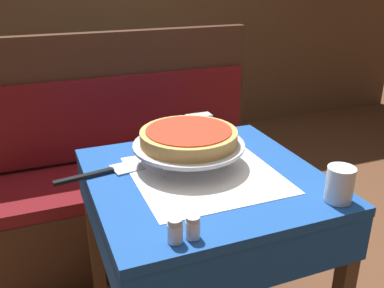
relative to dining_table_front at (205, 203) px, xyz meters
name	(u,v)px	position (x,y,z in m)	size (l,w,h in m)	color
dining_table_front	(205,203)	(0.00, 0.00, 0.00)	(0.74, 0.74, 0.73)	#194799
dining_table_rear	(136,80)	(0.21, 1.73, 0.01)	(0.80, 0.80, 0.73)	#1E6B33
booth_bench	(135,189)	(-0.07, 0.72, -0.30)	(1.33, 0.48, 1.08)	#3D2316
pizza_pan_stand	(189,146)	(-0.02, 0.09, 0.18)	(0.38, 0.38, 0.08)	#ADADB2
deep_dish_pizza	(189,137)	(-0.02, 0.09, 0.21)	(0.33, 0.33, 0.05)	tan
pizza_server	(103,172)	(-0.31, 0.13, 0.11)	(0.30, 0.10, 0.01)	#BCBCC1
water_glass_near	(340,184)	(0.29, -0.30, 0.16)	(0.08, 0.08, 0.11)	silver
salt_shaker	(175,231)	(-0.22, -0.31, 0.14)	(0.04, 0.04, 0.06)	silver
pepper_shaker	(193,227)	(-0.17, -0.31, 0.14)	(0.04, 0.04, 0.06)	silver
napkin_holder	(199,125)	(0.11, 0.33, 0.16)	(0.10, 0.05, 0.09)	#B2B2B7
condiment_caddy	(126,59)	(0.15, 1.72, 0.16)	(0.13, 0.13, 0.17)	black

